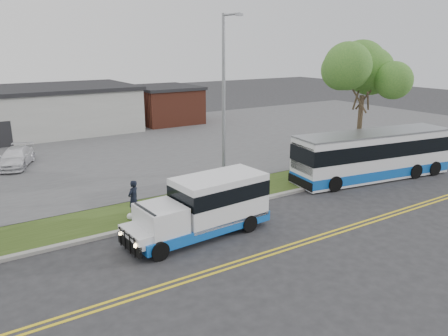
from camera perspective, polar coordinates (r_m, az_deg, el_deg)
ground at (r=20.56m, az=-2.87°, el=-7.38°), size 140.00×140.00×0.00m
lane_line_north at (r=17.64m, az=3.53°, el=-11.51°), size 70.00×0.12×0.01m
lane_line_south at (r=17.43m, az=4.13°, el=-11.88°), size 70.00×0.12×0.01m
curb at (r=21.42m, az=-4.36°, el=-6.20°), size 80.00×0.30×0.15m
verge at (r=22.92m, az=-6.52°, el=-4.82°), size 80.00×3.30×0.10m
parking_lot at (r=35.62m, az=-16.71°, el=2.11°), size 80.00×25.00×0.10m
brick_wing at (r=47.24m, az=-7.73°, el=8.24°), size 6.30×7.30×3.90m
tree_east at (r=30.44m, az=17.80°, el=11.54°), size 5.20×5.20×8.33m
streetlight_near at (r=22.97m, az=0.05°, el=8.68°), size 0.35×1.53×9.50m
shuttle_bus at (r=19.18m, az=-2.21°, el=-4.76°), size 6.75×2.61×2.54m
transit_bus at (r=28.55m, az=18.87°, el=1.60°), size 10.88×3.99×2.95m
pedestrian at (r=21.29m, az=-11.75°, el=-3.96°), size 0.79×0.72×1.82m
parked_car_b at (r=32.72m, az=-25.55°, el=1.26°), size 3.30×4.68×1.26m
grocery_bag_left at (r=21.23m, az=-12.14°, el=-6.20°), size 0.32×0.32×0.32m
grocery_bag_right at (r=21.86m, az=-11.15°, el=-5.48°), size 0.32×0.32×0.32m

